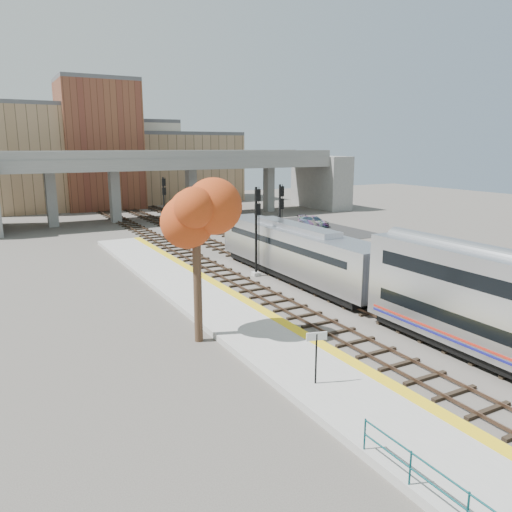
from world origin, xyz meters
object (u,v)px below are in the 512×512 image
signal_mast_far (164,207)px  car_a (292,233)px  locomotive (295,251)px  signal_mast_mid (280,225)px  signal_mast_near (257,233)px  tree (196,221)px  car_c (314,221)px  car_b (283,226)px

signal_mast_far → car_a: (11.04, -10.40, -2.51)m
car_a → locomotive: bearing=-107.8°
signal_mast_mid → signal_mast_far: (-4.10, 19.28, -0.21)m
signal_mast_near → tree: bearing=-131.5°
signal_mast_near → car_c: (18.47, 18.43, -2.82)m
tree → car_c: size_ratio=1.97×
locomotive → tree: size_ratio=2.20×
car_c → signal_mast_mid: bearing=-149.5°
signal_mast_near → car_b: signal_mast_near is taller
signal_mast_mid → car_b: size_ratio=2.10×
signal_mast_near → signal_mast_far: size_ratio=1.07×
signal_mast_far → tree: size_ratio=0.76×
signal_mast_far → car_c: 19.07m
signal_mast_mid → tree: bearing=-134.4°
signal_mast_mid → car_b: bearing=57.2°
tree → locomotive: bearing=35.5°
signal_mast_far → tree: tree is taller
car_b → signal_mast_far: bearing=148.4°
signal_mast_mid → car_a: size_ratio=1.86×
signal_mast_near → tree: (-9.19, -10.39, 2.93)m
signal_mast_far → car_b: size_ratio=2.00×
car_a → car_c: bearing=54.5°
car_b → signal_mast_near: bearing=-137.2°
signal_mast_mid → tree: 19.25m
tree → car_b: size_ratio=2.64×
car_a → car_b: 5.59m
locomotive → signal_mast_near: size_ratio=2.70×
signal_mast_near → signal_mast_mid: signal_mast_near is taller
car_c → locomotive: bearing=-144.4°
car_b → tree: bearing=-138.9°
signal_mast_near → signal_mast_mid: (4.10, 3.20, -0.11)m
locomotive → tree: tree is taller
signal_mast_mid → car_b: signal_mast_mid is taller
car_a → car_c: car_c is taller
tree → signal_mast_far: bearing=74.4°
locomotive → signal_mast_mid: size_ratio=2.76×
signal_mast_near → signal_mast_mid: size_ratio=1.02×
signal_mast_near → signal_mast_mid: 5.20m
tree → car_a: (20.23, 22.47, -5.76)m
signal_mast_far → car_b: signal_mast_far is taller
tree → car_c: 40.36m
car_a → car_c: (7.43, 6.35, 0.01)m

